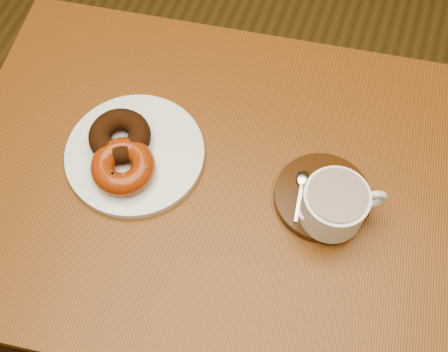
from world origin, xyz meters
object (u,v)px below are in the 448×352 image
(donut_plate, at_px, (135,154))
(coffee_cup, at_px, (335,204))
(cafe_table, at_px, (213,210))
(saucer, at_px, (322,197))

(donut_plate, distance_m, coffee_cup, 0.33)
(donut_plate, bearing_deg, cafe_table, 0.87)
(cafe_table, height_order, donut_plate, donut_plate)
(donut_plate, bearing_deg, coffee_cup, -0.79)
(saucer, bearing_deg, donut_plate, -175.82)
(cafe_table, bearing_deg, donut_plate, 174.10)
(cafe_table, xyz_separation_m, coffee_cup, (0.19, -0.01, 0.17))
(cafe_table, bearing_deg, coffee_cup, -8.68)
(donut_plate, height_order, saucer, saucer)
(donut_plate, xyz_separation_m, saucer, (0.31, 0.02, 0.00))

